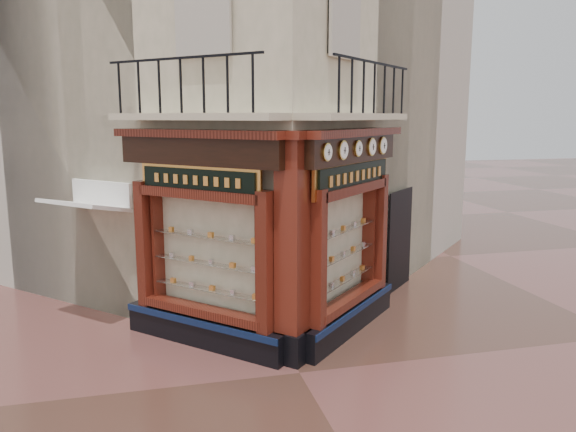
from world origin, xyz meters
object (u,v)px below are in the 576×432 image
object	(u,v)px
corner_pilaster	(292,252)
awning	(92,320)
clock_e	(383,146)
signboard_left	(198,180)
clock_c	(358,148)
clock_b	(343,150)
clock_d	(372,147)
signboard_right	(354,176)
clock_a	(327,152)

from	to	relation	value
corner_pilaster	awning	xyz separation A→B (m)	(-3.59, 2.89, -1.95)
clock_e	signboard_left	bearing A→B (deg)	145.71
clock_c	clock_e	bearing A→B (deg)	-0.00
clock_b	clock_e	distance (m)	1.86
clock_e	signboard_left	size ratio (longest dim) A/B	0.18
clock_d	clock_e	bearing A→B (deg)	-0.00
clock_d	signboard_left	size ratio (longest dim) A/B	0.18
clock_c	signboard_left	distance (m)	2.98
signboard_left	clock_d	bearing A→B (deg)	-129.78
corner_pilaster	signboard_left	xyz separation A→B (m)	(-1.46, 1.01, 1.15)
clock_d	corner_pilaster	bearing A→B (deg)	169.48
clock_c	awning	distance (m)	6.55
clock_d	signboard_right	distance (m)	0.76
clock_a	clock_d	size ratio (longest dim) A/B	0.87
awning	clock_c	bearing A→B (deg)	-156.72
clock_d	clock_e	xyz separation A→B (m)	(0.41, 0.41, 0.00)
signboard_left	signboard_right	bearing A→B (deg)	-135.00
signboard_left	clock_e	bearing A→B (deg)	-124.29
clock_b	awning	world-z (taller)	clock_b
corner_pilaster	clock_b	xyz separation A→B (m)	(1.02, 0.42, 1.67)
clock_e	signboard_right	bearing A→B (deg)	174.39
corner_pilaster	awning	bearing A→B (deg)	96.23
corner_pilaster	clock_d	bearing A→B (deg)	-10.52
clock_e	signboard_left	world-z (taller)	clock_e
clock_c	signboard_right	bearing A→B (deg)	49.52
corner_pilaster	clock_d	world-z (taller)	corner_pilaster
clock_a	signboard_right	world-z (taller)	clock_a
clock_b	awning	distance (m)	6.37
clock_d	awning	size ratio (longest dim) A/B	0.21
corner_pilaster	clock_d	distance (m)	2.87
awning	signboard_right	bearing A→B (deg)	-155.33
awning	clock_a	bearing A→B (deg)	-169.73
signboard_right	clock_d	bearing A→B (deg)	-11.40
signboard_left	clock_c	bearing A→B (deg)	-137.83
corner_pilaster	clock_a	distance (m)	1.77
clock_c	clock_b	bearing A→B (deg)	-180.00
corner_pilaster	clock_e	world-z (taller)	corner_pilaster
clock_a	signboard_right	xyz separation A→B (m)	(0.87, 1.03, -0.52)
clock_e	clock_c	bearing A→B (deg)	180.00
clock_c	clock_e	world-z (taller)	clock_e
clock_a	signboard_right	size ratio (longest dim) A/B	0.13
awning	signboard_right	distance (m)	6.22
clock_c	signboard_right	world-z (taller)	clock_c
awning	signboard_right	xyz separation A→B (m)	(5.06, -1.87, 3.10)
clock_e	corner_pilaster	bearing A→B (deg)	171.56
clock_a	signboard_left	size ratio (longest dim) A/B	0.16
awning	signboard_left	world-z (taller)	signboard_left
clock_d	signboard_right	xyz separation A→B (m)	(-0.47, -0.31, -0.52)
clock_d	signboard_left	world-z (taller)	clock_d
corner_pilaster	clock_b	world-z (taller)	corner_pilaster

